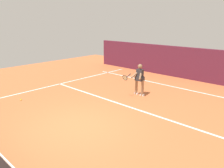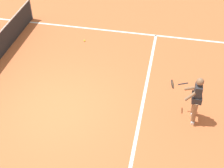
# 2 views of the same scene
# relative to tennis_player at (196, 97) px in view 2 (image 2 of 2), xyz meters

# --- Properties ---
(ground_plane) EXTENTS (23.65, 23.65, 0.00)m
(ground_plane) POSITION_rel_tennis_player_xyz_m (-0.38, 4.13, -0.85)
(ground_plane) COLOR #C66638
(service_line_marking) EXTENTS (9.81, 0.10, 0.01)m
(service_line_marking) POSITION_rel_tennis_player_xyz_m (-0.38, 1.53, -0.84)
(service_line_marking) COLOR white
(service_line_marking) RESTS_ON ground
(sideline_right_marking) EXTENTS (0.10, 16.19, 0.01)m
(sideline_right_marking) POSITION_rel_tennis_player_xyz_m (4.52, 4.13, -0.84)
(sideline_right_marking) COLOR white
(sideline_right_marking) RESTS_ON ground
(tennis_player) EXTENTS (0.77, 0.93, 1.55)m
(tennis_player) POSITION_rel_tennis_player_xyz_m (0.00, 0.00, 0.00)
(tennis_player) COLOR #8C6647
(tennis_player) RESTS_ON ground
(tennis_ball_near) EXTENTS (0.07, 0.07, 0.07)m
(tennis_ball_near) POSITION_rel_tennis_player_xyz_m (3.50, 4.32, -0.81)
(tennis_ball_near) COLOR #D1E533
(tennis_ball_near) RESTS_ON ground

